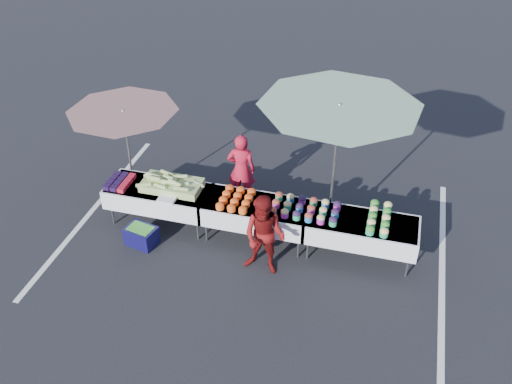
% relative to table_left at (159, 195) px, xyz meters
% --- Properties ---
extents(ground, '(80.00, 80.00, 0.00)m').
position_rel_table_left_xyz_m(ground, '(1.80, 0.00, -0.58)').
color(ground, black).
extents(stripe_left, '(0.10, 5.00, 0.00)m').
position_rel_table_left_xyz_m(stripe_left, '(-1.40, 0.00, -0.58)').
color(stripe_left, silver).
rests_on(stripe_left, ground).
extents(stripe_right, '(0.10, 5.00, 0.00)m').
position_rel_table_left_xyz_m(stripe_right, '(5.00, 0.00, -0.58)').
color(stripe_right, silver).
rests_on(stripe_right, ground).
extents(table_left, '(1.86, 0.81, 0.75)m').
position_rel_table_left_xyz_m(table_left, '(0.00, 0.00, 0.00)').
color(table_left, white).
rests_on(table_left, ground).
extents(table_center, '(1.86, 0.81, 0.75)m').
position_rel_table_left_xyz_m(table_center, '(1.80, 0.00, 0.00)').
color(table_center, white).
rests_on(table_center, ground).
extents(table_right, '(1.86, 0.81, 0.75)m').
position_rel_table_left_xyz_m(table_right, '(3.60, 0.00, 0.00)').
color(table_right, white).
rests_on(table_right, ground).
extents(berry_punnets, '(0.40, 0.54, 0.08)m').
position_rel_table_left_xyz_m(berry_punnets, '(-0.71, -0.06, 0.21)').
color(berry_punnets, black).
rests_on(berry_punnets, table_left).
extents(corn_pile, '(1.16, 0.57, 0.26)m').
position_rel_table_left_xyz_m(corn_pile, '(0.24, 0.04, 0.25)').
color(corn_pile, '#96BF62').
rests_on(corn_pile, table_left).
extents(plastic_bags, '(0.30, 0.25, 0.05)m').
position_rel_table_left_xyz_m(plastic_bags, '(0.30, -0.30, 0.19)').
color(plastic_bags, white).
rests_on(plastic_bags, table_left).
extents(carrot_bowls, '(0.55, 0.69, 0.11)m').
position_rel_table_left_xyz_m(carrot_bowls, '(1.45, -0.01, 0.22)').
color(carrot_bowls, orange).
rests_on(carrot_bowls, table_center).
extents(potato_cups, '(1.14, 0.58, 0.16)m').
position_rel_table_left_xyz_m(potato_cups, '(2.65, 0.00, 0.25)').
color(potato_cups, '#287ABF').
rests_on(potato_cups, table_right).
extents(bean_baskets, '(0.36, 0.86, 0.15)m').
position_rel_table_left_xyz_m(bean_baskets, '(3.86, 0.08, 0.24)').
color(bean_baskets, '#28A368').
rests_on(bean_baskets, table_right).
extents(vendor, '(0.57, 0.41, 1.46)m').
position_rel_table_left_xyz_m(vendor, '(1.24, 0.99, 0.14)').
color(vendor, '#B8152C').
rests_on(vendor, ground).
extents(customer, '(0.76, 0.62, 1.45)m').
position_rel_table_left_xyz_m(customer, '(2.15, -0.75, 0.14)').
color(customer, maroon).
rests_on(customer, ground).
extents(umbrella_left, '(2.48, 2.48, 2.00)m').
position_rel_table_left_xyz_m(umbrella_left, '(-0.70, 0.40, 1.23)').
color(umbrella_left, black).
rests_on(umbrella_left, ground).
extents(umbrella_right, '(3.13, 3.13, 2.62)m').
position_rel_table_left_xyz_m(umbrella_right, '(3.02, 0.40, 1.79)').
color(umbrella_right, black).
rests_on(umbrella_right, ground).
extents(storage_bin, '(0.59, 0.48, 0.34)m').
position_rel_table_left_xyz_m(storage_bin, '(-0.08, -0.67, -0.41)').
color(storage_bin, '#0E0C3D').
rests_on(storage_bin, ground).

